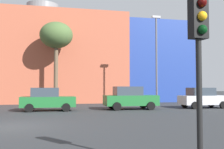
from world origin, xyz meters
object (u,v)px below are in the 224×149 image
(traffic_light_near_right, at_px, (199,42))
(bare_tree_0, at_px, (56,37))
(parked_car_2, at_px, (47,99))
(street_lamp, at_px, (156,55))
(parked_car_3, at_px, (130,98))
(parked_car_4, at_px, (203,98))

(traffic_light_near_right, height_order, bare_tree_0, bare_tree_0)
(parked_car_2, bearing_deg, bare_tree_0, 83.64)
(street_lamp, bearing_deg, parked_car_3, -141.32)
(traffic_light_near_right, xyz_separation_m, street_lamp, (6.51, 18.49, 2.06))
(traffic_light_near_right, bearing_deg, street_lamp, 155.51)
(bare_tree_0, bearing_deg, parked_car_4, -27.19)
(parked_car_2, xyz_separation_m, parked_car_3, (6.43, 0.00, 0.05))
(parked_car_3, bearing_deg, parked_car_2, 180.00)
(parked_car_4, height_order, traffic_light_near_right, traffic_light_near_right)
(parked_car_4, xyz_separation_m, street_lamp, (-3.07, 2.70, 3.90))
(traffic_light_near_right, bearing_deg, bare_tree_0, -178.37)
(parked_car_2, xyz_separation_m, traffic_light_near_right, (3.30, -15.78, 1.84))
(parked_car_2, relative_size, parked_car_4, 1.00)
(parked_car_4, distance_m, bare_tree_0, 14.92)
(traffic_light_near_right, height_order, street_lamp, street_lamp)
(parked_car_4, bearing_deg, parked_car_2, -180.00)
(parked_car_4, relative_size, street_lamp, 0.47)
(parked_car_2, xyz_separation_m, parked_car_4, (12.88, 0.00, 0.00))
(parked_car_4, distance_m, street_lamp, 5.65)
(parked_car_3, bearing_deg, street_lamp, 38.68)
(parked_car_3, relative_size, parked_car_4, 1.06)
(traffic_light_near_right, relative_size, street_lamp, 0.43)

